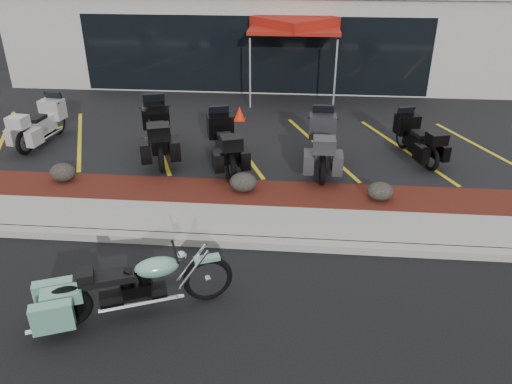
# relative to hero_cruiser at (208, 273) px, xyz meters

# --- Properties ---
(ground) EXTENTS (90.00, 90.00, 0.00)m
(ground) POSITION_rel_hero_cruiser_xyz_m (-0.30, 0.68, -0.52)
(ground) COLOR black
(ground) RESTS_ON ground
(curb) EXTENTS (24.00, 0.25, 0.15)m
(curb) POSITION_rel_hero_cruiser_xyz_m (-0.30, 1.58, -0.44)
(curb) COLOR gray
(curb) RESTS_ON ground
(sidewalk) EXTENTS (24.00, 1.20, 0.15)m
(sidewalk) POSITION_rel_hero_cruiser_xyz_m (-0.30, 2.28, -0.44)
(sidewalk) COLOR gray
(sidewalk) RESTS_ON ground
(mulch_bed) EXTENTS (24.00, 1.20, 0.16)m
(mulch_bed) POSITION_rel_hero_cruiser_xyz_m (-0.30, 3.48, -0.44)
(mulch_bed) COLOR #39120C
(mulch_bed) RESTS_ON ground
(upper_lot) EXTENTS (26.00, 9.60, 0.15)m
(upper_lot) POSITION_rel_hero_cruiser_xyz_m (-0.30, 8.88, -0.44)
(upper_lot) COLOR black
(upper_lot) RESTS_ON ground
(dealership_building) EXTENTS (18.00, 8.16, 4.00)m
(dealership_building) POSITION_rel_hero_cruiser_xyz_m (-0.30, 15.15, 1.49)
(dealership_building) COLOR #A39F93
(dealership_building) RESTS_ON ground
(boulder_left) EXTENTS (0.59, 0.49, 0.41)m
(boulder_left) POSITION_rel_hero_cruiser_xyz_m (-3.98, 3.67, -0.15)
(boulder_left) COLOR black
(boulder_left) RESTS_ON mulch_bed
(boulder_mid) EXTENTS (0.59, 0.49, 0.42)m
(boulder_mid) POSITION_rel_hero_cruiser_xyz_m (0.16, 3.52, -0.15)
(boulder_mid) COLOR black
(boulder_mid) RESTS_ON mulch_bed
(boulder_right) EXTENTS (0.55, 0.46, 0.39)m
(boulder_right) POSITION_rel_hero_cruiser_xyz_m (3.08, 3.37, -0.16)
(boulder_right) COLOR black
(boulder_right) RESTS_ON mulch_bed
(hero_cruiser) EXTENTS (3.00, 1.78, 1.03)m
(hero_cruiser) POSITION_rel_hero_cruiser_xyz_m (0.00, 0.00, 0.00)
(hero_cruiser) COLOR #6CA88E
(hero_cruiser) RESTS_ON ground
(touring_white) EXTENTS (1.06, 2.20, 1.23)m
(touring_white) POSITION_rel_hero_cruiser_xyz_m (-5.43, 6.64, 0.25)
(touring_white) COLOR #BBBBB7
(touring_white) RESTS_ON upper_lot
(touring_black_front) EXTENTS (1.65, 2.61, 1.42)m
(touring_black_front) POSITION_rel_hero_cruiser_xyz_m (-2.43, 6.05, 0.34)
(touring_black_front) COLOR black
(touring_black_front) RESTS_ON upper_lot
(touring_black_mid) EXTENTS (1.49, 2.37, 1.29)m
(touring_black_mid) POSITION_rel_hero_cruiser_xyz_m (-0.66, 5.60, 0.28)
(touring_black_mid) COLOR black
(touring_black_mid) RESTS_ON upper_lot
(touring_grey) EXTENTS (0.91, 2.32, 1.34)m
(touring_grey) POSITION_rel_hero_cruiser_xyz_m (1.91, 5.70, 0.30)
(touring_grey) COLOR #2F2E33
(touring_grey) RESTS_ON upper_lot
(touring_black_rear) EXTENTS (1.32, 2.11, 1.15)m
(touring_black_rear) POSITION_rel_hero_cruiser_xyz_m (4.05, 6.37, 0.21)
(touring_black_rear) COLOR black
(touring_black_rear) RESTS_ON upper_lot
(traffic_cone) EXTENTS (0.38, 0.38, 0.42)m
(traffic_cone) POSITION_rel_hero_cruiser_xyz_m (-0.48, 8.29, -0.15)
(traffic_cone) COLOR red
(traffic_cone) RESTS_ON upper_lot
(popup_canopy) EXTENTS (2.98, 2.98, 2.68)m
(popup_canopy) POSITION_rel_hero_cruiser_xyz_m (1.06, 10.91, 2.07)
(popup_canopy) COLOR silver
(popup_canopy) RESTS_ON upper_lot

